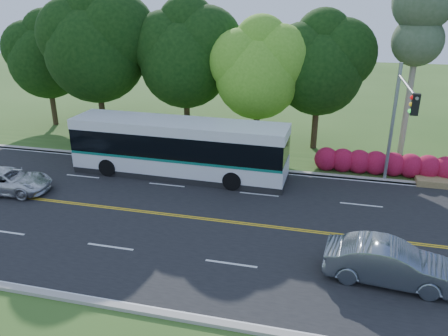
% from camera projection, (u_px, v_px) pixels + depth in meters
% --- Properties ---
extents(ground, '(120.00, 120.00, 0.00)m').
position_uv_depth(ground, '(257.00, 225.00, 21.18)').
color(ground, '#2E511B').
rests_on(ground, ground).
extents(road, '(60.00, 14.00, 0.02)m').
position_uv_depth(road, '(257.00, 225.00, 21.17)').
color(road, black).
rests_on(road, ground).
extents(curb_north, '(60.00, 0.30, 0.15)m').
position_uv_depth(curb_north, '(276.00, 171.00, 27.61)').
color(curb_north, '#A39E94').
rests_on(curb_north, ground).
extents(curb_south, '(60.00, 0.30, 0.15)m').
position_uv_depth(curb_south, '(221.00, 324.00, 14.69)').
color(curb_south, '#A39E94').
rests_on(curb_south, ground).
extents(grass_verge, '(60.00, 4.00, 0.10)m').
position_uv_depth(grass_verge, '(280.00, 161.00, 29.29)').
color(grass_verge, '#2E511B').
rests_on(grass_verge, ground).
extents(lane_markings, '(57.60, 13.82, 0.00)m').
position_uv_depth(lane_markings, '(255.00, 225.00, 21.19)').
color(lane_markings, gold).
rests_on(lane_markings, road).
extents(tree_row, '(44.70, 9.10, 13.84)m').
position_uv_depth(tree_row, '(217.00, 51.00, 30.80)').
color(tree_row, '#301D15').
rests_on(tree_row, ground).
extents(bougainvillea_hedge, '(9.50, 2.25, 1.50)m').
position_uv_depth(bougainvillea_hedge, '(396.00, 165.00, 26.68)').
color(bougainvillea_hedge, maroon).
rests_on(bougainvillea_hedge, ground).
extents(traffic_signal, '(0.42, 6.10, 7.00)m').
position_uv_depth(traffic_signal, '(399.00, 113.00, 22.90)').
color(traffic_signal, gray).
rests_on(traffic_signal, ground).
extents(transit_bus, '(13.21, 3.18, 3.44)m').
position_uv_depth(transit_bus, '(179.00, 149.00, 26.50)').
color(transit_bus, white).
rests_on(transit_bus, road).
extents(sedan, '(5.04, 2.13, 1.62)m').
position_uv_depth(sedan, '(390.00, 263.00, 16.74)').
color(sedan, slate).
rests_on(sedan, road).
extents(suv, '(5.00, 2.68, 1.34)m').
position_uv_depth(suv, '(8.00, 181.00, 24.56)').
color(suv, silver).
rests_on(suv, road).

